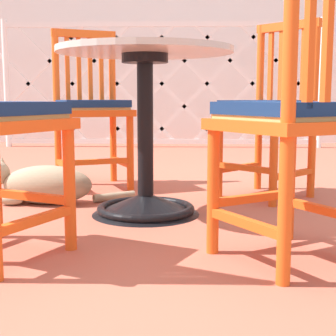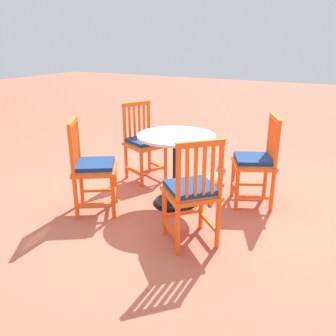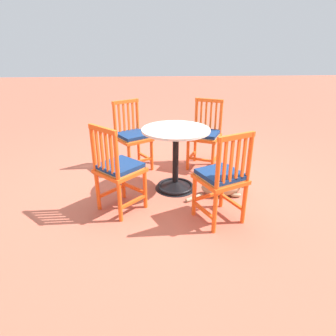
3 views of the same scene
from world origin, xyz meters
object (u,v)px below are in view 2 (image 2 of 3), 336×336
at_px(orange_chair_facing_out, 144,143).
at_px(tabby_cat, 214,181).
at_px(orange_chair_at_corner, 192,192).
at_px(orange_chair_near_fence, 256,162).
at_px(cafe_table, 176,178).
at_px(orange_chair_tucked_in, 93,168).

relative_size(orange_chair_facing_out, tabby_cat, 1.25).
bearing_deg(orange_chair_at_corner, orange_chair_near_fence, 165.06).
height_order(cafe_table, orange_chair_tucked_in, orange_chair_tucked_in).
height_order(orange_chair_tucked_in, tabby_cat, orange_chair_tucked_in).
xyz_separation_m(orange_chair_at_corner, tabby_cat, (-1.14, -0.23, -0.35)).
distance_m(orange_chair_facing_out, tabby_cat, 0.93).
bearing_deg(orange_chair_near_fence, orange_chair_facing_out, -93.35).
bearing_deg(orange_chair_at_corner, orange_chair_tucked_in, -94.71).
bearing_deg(orange_chair_facing_out, orange_chair_near_fence, 86.65).
relative_size(cafe_table, orange_chair_near_fence, 0.83).
distance_m(orange_chair_facing_out, orange_chair_at_corner, 1.51).
distance_m(cafe_table, orange_chair_tucked_in, 0.83).
distance_m(orange_chair_near_fence, orange_chair_tucked_in, 1.60).
relative_size(orange_chair_at_corner, tabby_cat, 1.25).
height_order(orange_chair_near_fence, orange_chair_facing_out, same).
relative_size(orange_chair_facing_out, orange_chair_tucked_in, 1.00).
bearing_deg(tabby_cat, cafe_table, -21.30).
xyz_separation_m(cafe_table, tabby_cat, (-0.54, 0.21, -0.19)).
relative_size(cafe_table, orange_chair_tucked_in, 0.83).
distance_m(orange_chair_tucked_in, orange_chair_at_corner, 1.08).
bearing_deg(tabby_cat, orange_chair_facing_out, -84.12).
xyz_separation_m(orange_chair_facing_out, tabby_cat, (-0.09, 0.85, -0.35)).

